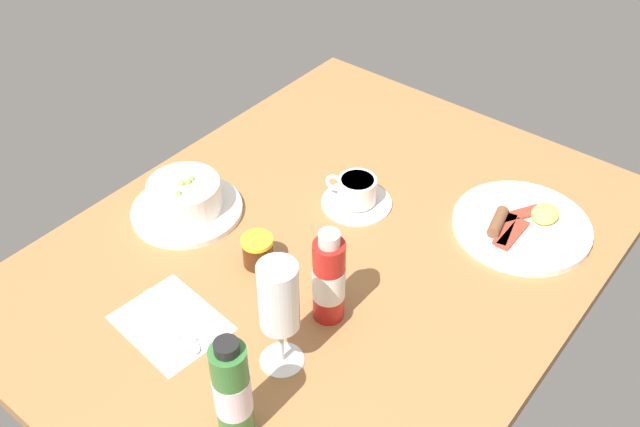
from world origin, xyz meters
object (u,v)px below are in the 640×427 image
(sauce_bottle_red, at_px, (329,280))
(coffee_cup, at_px, (356,193))
(sauce_bottle_green, at_px, (232,391))
(cutlery_setting, at_px, (173,324))
(porridge_bowl, at_px, (185,199))
(breakfast_plate, at_px, (522,225))
(wine_glass, at_px, (279,301))
(jam_jar, at_px, (258,251))

(sauce_bottle_red, bearing_deg, coffee_cup, -152.63)
(coffee_cup, xyz_separation_m, sauce_bottle_green, (0.49, 0.16, 0.06))
(cutlery_setting, relative_size, coffee_cup, 1.36)
(porridge_bowl, distance_m, breakfast_plate, 0.62)
(porridge_bowl, xyz_separation_m, coffee_cup, (-0.22, 0.23, -0.01))
(wine_glass, distance_m, sauce_bottle_green, 0.14)
(sauce_bottle_green, xyz_separation_m, breakfast_plate, (-0.63, 0.12, -0.08))
(cutlery_setting, relative_size, jam_jar, 3.26)
(porridge_bowl, relative_size, coffee_cup, 1.54)
(jam_jar, bearing_deg, sauce_bottle_green, 37.18)
(cutlery_setting, bearing_deg, wine_glass, 107.25)
(sauce_bottle_green, bearing_deg, cutlery_setting, -108.76)
(porridge_bowl, xyz_separation_m, sauce_bottle_green, (0.28, 0.39, 0.05))
(sauce_bottle_red, bearing_deg, cutlery_setting, -46.06)
(jam_jar, distance_m, breakfast_plate, 0.48)
(cutlery_setting, distance_m, jam_jar, 0.19)
(porridge_bowl, distance_m, jam_jar, 0.20)
(wine_glass, bearing_deg, cutlery_setting, -72.75)
(cutlery_setting, relative_size, sauce_bottle_red, 1.05)
(sauce_bottle_green, bearing_deg, wine_glass, -167.66)
(porridge_bowl, distance_m, cutlery_setting, 0.28)
(porridge_bowl, height_order, cutlery_setting, porridge_bowl)
(porridge_bowl, relative_size, jam_jar, 3.69)
(jam_jar, xyz_separation_m, sauce_bottle_red, (0.02, 0.17, 0.05))
(sauce_bottle_red, distance_m, breakfast_plate, 0.42)
(coffee_cup, xyz_separation_m, breakfast_plate, (-0.13, 0.28, -0.02))
(breakfast_plate, bearing_deg, sauce_bottle_red, -21.24)
(cutlery_setting, xyz_separation_m, jam_jar, (-0.19, 0.01, 0.03))
(sauce_bottle_green, relative_size, breakfast_plate, 0.74)
(coffee_cup, relative_size, sauce_bottle_green, 0.73)
(sauce_bottle_green, distance_m, breakfast_plate, 0.64)
(wine_glass, distance_m, breakfast_plate, 0.53)
(wine_glass, height_order, sauce_bottle_green, wine_glass)
(cutlery_setting, xyz_separation_m, wine_glass, (-0.06, 0.18, 0.13))
(jam_jar, relative_size, breakfast_plate, 0.22)
(wine_glass, xyz_separation_m, sauce_bottle_red, (-0.12, -0.00, -0.05))
(jam_jar, relative_size, sauce_bottle_red, 0.32)
(jam_jar, bearing_deg, cutlery_setting, -3.53)
(sauce_bottle_green, bearing_deg, sauce_bottle_red, -172.98)
(wine_glass, xyz_separation_m, sauce_bottle_green, (0.13, 0.03, -0.05))
(cutlery_setting, bearing_deg, jam_jar, 176.47)
(wine_glass, distance_m, sauce_bottle_red, 0.13)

